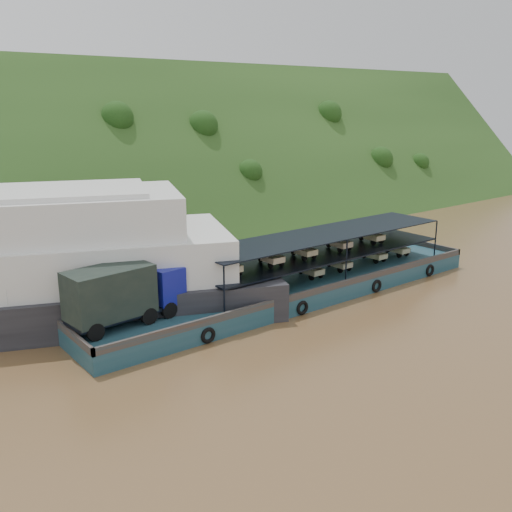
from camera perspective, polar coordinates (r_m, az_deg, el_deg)
ground at (r=43.87m, az=4.49°, el=-4.42°), size 160.00×160.00×0.00m
hillside at (r=73.49m, az=-14.85°, el=3.17°), size 140.00×39.60×39.60m
cargo_barge at (r=43.14m, az=1.71°, el=-2.98°), size 35.00×7.18×5.00m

